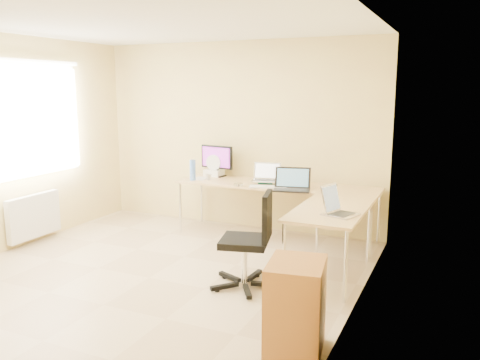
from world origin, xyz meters
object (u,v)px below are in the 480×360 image
at_px(laptop_center, 266,172).
at_px(keyboard, 268,187).
at_px(laptop_return, 341,203).
at_px(cabinet, 296,307).
at_px(mug, 208,177).
at_px(water_bottle, 193,170).
at_px(desk_main, 276,211).
at_px(desk_fan, 215,166).
at_px(office_chair, 244,239).
at_px(monitor, 217,161).
at_px(desk_return, 330,242).
at_px(laptop_black, 292,179).

height_order(laptop_center, keyboard, laptop_center).
bearing_deg(laptop_center, laptop_return, -52.65).
bearing_deg(laptop_return, keyboard, 67.07).
xyz_separation_m(laptop_return, cabinet, (0.00, -1.39, -0.49)).
bearing_deg(laptop_return, mug, 78.86).
bearing_deg(water_bottle, keyboard, -2.90).
relative_size(desk_main, laptop_center, 7.42).
bearing_deg(desk_main, desk_fan, 168.64).
relative_size(desk_fan, office_chair, 0.29).
height_order(mug, water_bottle, water_bottle).
distance_m(laptop_center, desk_fan, 0.92).
distance_m(desk_main, monitor, 1.15).
height_order(desk_return, desk_fan, desk_fan).
distance_m(laptop_center, mug, 0.83).
xyz_separation_m(office_chair, cabinet, (0.85, -0.97, -0.14)).
relative_size(laptop_black, keyboard, 0.93).
bearing_deg(cabinet, laptop_black, 100.22).
xyz_separation_m(monitor, laptop_black, (1.28, -0.50, -0.08)).
height_order(keyboard, laptop_return, laptop_return).
bearing_deg(mug, desk_main, 5.85).
height_order(desk_return, keyboard, keyboard).
xyz_separation_m(mug, office_chair, (1.22, -1.55, -0.27)).
height_order(mug, laptop_return, laptop_return).
bearing_deg(laptop_black, cabinet, -83.54).
bearing_deg(laptop_return, desk_fan, 73.56).
height_order(monitor, laptop_return, monitor).
xyz_separation_m(desk_return, cabinet, (0.15, -1.61, -0.01)).
height_order(mug, office_chair, office_chair).
height_order(laptop_return, office_chair, office_chair).
xyz_separation_m(monitor, office_chair, (1.24, -1.84, -0.45)).
bearing_deg(office_chair, laptop_center, 90.09).
xyz_separation_m(desk_return, monitor, (-1.94, 1.20, 0.59)).
bearing_deg(cabinet, desk_return, 86.18).
height_order(mug, cabinet, mug).
relative_size(laptop_center, office_chair, 0.36).
distance_m(office_chair, cabinet, 1.29).
height_order(desk_main, keyboard, keyboard).
bearing_deg(desk_return, office_chair, -137.35).
bearing_deg(mug, desk_return, -25.21).
bearing_deg(laptop_center, cabinet, -73.71).
relative_size(water_bottle, laptop_return, 0.78).
distance_m(keyboard, mug, 0.95).
relative_size(monitor, office_chair, 0.52).
relative_size(desk_return, keyboard, 2.76).
distance_m(keyboard, water_bottle, 1.13).
height_order(keyboard, water_bottle, water_bottle).
relative_size(desk_return, office_chair, 1.33).
bearing_deg(desk_fan, laptop_black, -22.83).
distance_m(laptop_black, keyboard, 0.35).
xyz_separation_m(desk_main, laptop_black, (0.31, -0.30, 0.50)).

